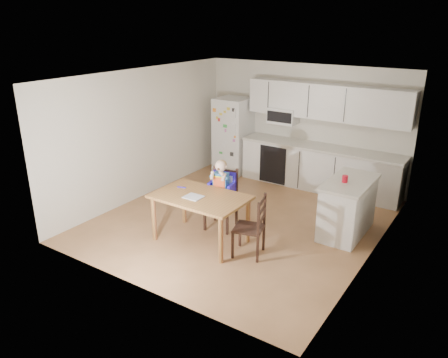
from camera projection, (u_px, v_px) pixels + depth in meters
room at (257, 146)px, 7.67m from camera, size 4.52×5.01×2.51m
refrigerator at (233, 135)px, 9.92m from camera, size 0.72×0.70×1.70m
kitchen_run at (320, 147)px, 8.92m from camera, size 3.37×0.62×2.15m
kitchen_island at (348, 207)px, 7.12m from camera, size 0.66×1.25×0.92m
red_cup at (345, 179)px, 6.88m from camera, size 0.09×0.09×0.11m
dining_table at (200, 202)px, 6.79m from camera, size 1.45×0.93×0.78m
napkin at (194, 197)px, 6.70m from camera, size 0.28×0.24×0.01m
toddler_spoon at (181, 187)px, 7.08m from camera, size 0.12×0.06×0.02m
chair_booster at (222, 187)px, 7.26m from camera, size 0.52×0.52×1.20m
chair_side at (255, 223)px, 6.41m from camera, size 0.51×0.51×0.95m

